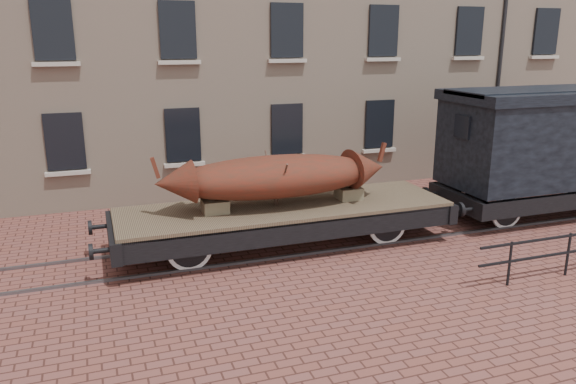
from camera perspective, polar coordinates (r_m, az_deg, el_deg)
name	(u,v)px	position (r m, az deg, el deg)	size (l,w,h in m)	color
ground	(314,243)	(14.74, 2.61, -5.18)	(90.00, 90.00, 0.00)	brown
rail_track	(314,242)	(14.73, 2.61, -5.07)	(30.00, 1.52, 0.06)	#59595E
flatcar_wagon	(285,214)	(14.18, -0.34, -2.22)	(9.41, 2.55, 1.42)	brown
iron_boat	(276,176)	(13.84, -1.24, 1.60)	(5.99, 1.75, 1.46)	maroon
goods_van	(552,137)	(18.24, 25.25, 5.10)	(7.32, 2.67, 3.78)	black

